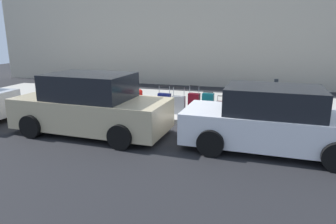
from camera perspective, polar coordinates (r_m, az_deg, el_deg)
The scene contains 14 objects.
ground_plane at distance 9.90m, azimuth -4.24°, elevation -1.81°, with size 40.00×40.00×0.00m, color black.
sidewalk_curb at distance 12.19m, azimuth -0.29°, elevation 1.68°, with size 18.00×5.00×0.14m, color #ADA89E.
building_facade_sidewalk_side at distance 18.19m, azimuth 5.54°, elevation 20.04°, with size 24.00×3.00×9.11m, color #B2A893.
suitcase_olive_0 at distance 9.96m, azimuth 13.62°, elevation 0.42°, with size 0.46×0.26×0.62m.
suitcase_red_1 at distance 10.01m, azimuth 10.41°, elevation 0.51°, with size 0.47×0.26×0.71m.
suitcase_teal_2 at distance 10.09m, azimuth 7.53°, elevation 1.42°, with size 0.38×0.23×0.81m.
suitcase_maroon_3 at distance 10.21m, azimuth 4.93°, elevation 1.56°, with size 0.39×0.26×0.99m.
suitcase_silver_4 at distance 10.22m, azimuth 2.03°, elevation 1.34°, with size 0.44×0.21×0.94m.
suitcase_navy_5 at distance 10.46m, azimuth -0.69°, elevation 1.77°, with size 0.45×0.22×0.94m.
fire_hydrant at distance 10.66m, azimuth -5.35°, elevation 2.35°, with size 0.39×0.21×0.77m.
bollard_post at distance 10.71m, azimuth -8.07°, elevation 2.19°, with size 0.17×0.17×0.76m, color brown.
parking_meter at distance 10.17m, azimuth 19.58°, elevation 3.42°, with size 0.12×0.09×1.27m.
parked_car_white_0 at distance 7.71m, azimuth 18.98°, elevation -1.61°, with size 4.33×2.09×1.57m.
parked_car_beige_1 at distance 8.82m, azimuth -14.34°, elevation 1.09°, with size 4.49×2.18×1.72m.
Camera 1 is at (-3.25, 8.93, 2.77)m, focal length 32.28 mm.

